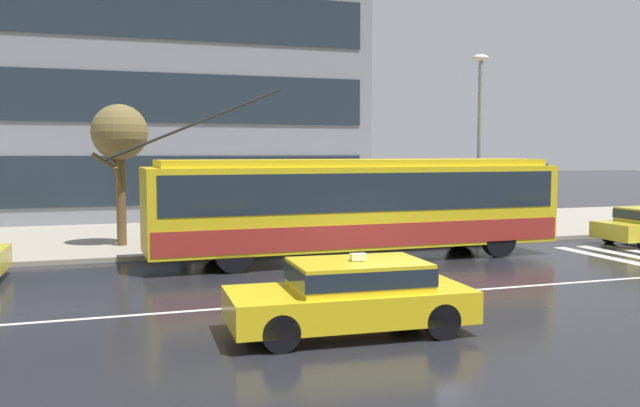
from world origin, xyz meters
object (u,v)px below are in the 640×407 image
Objects in this scene: pedestrian_at_shelter at (381,190)px; street_lamp at (480,129)px; taxi_oncoming_near at (353,293)px; pedestrian_approaching_curb at (181,200)px; street_tree_bare at (120,136)px; bus_shelter at (243,188)px; pedestrian_walking_past at (296,191)px; trolleybus at (358,204)px.

street_lamp is at bearing -26.14° from pedestrian_at_shelter.
pedestrian_at_shelter is (5.68, 11.82, 1.04)m from taxi_oncoming_near.
pedestrian_approaching_curb is 10.83m from street_lamp.
street_tree_bare is at bearing 173.63° from street_lamp.
street_lamp is at bearing 0.86° from pedestrian_approaching_curb.
bus_shelter is 8.72m from street_lamp.
street_tree_bare is at bearing -178.83° from pedestrian_walking_past.
bus_shelter is (0.38, 11.05, 1.27)m from taxi_oncoming_near.
bus_shelter is 4.26m from street_tree_bare.
street_lamp reaches higher than pedestrian_at_shelter.
taxi_oncoming_near is 2.18× the size of pedestrian_approaching_curb.
trolleybus is 6.64× the size of pedestrian_at_shelter.
pedestrian_walking_past is (2.03, 0.72, -0.19)m from bus_shelter.
pedestrian_walking_past is (2.41, 11.77, 1.08)m from taxi_oncoming_near.
bus_shelter is at bearing -160.60° from pedestrian_walking_past.
trolleybus reaches higher than pedestrian_approaching_curb.
pedestrian_at_shelter is at bearing 0.87° from pedestrian_walking_past.
street_tree_bare is (-9.16, -0.17, 1.93)m from pedestrian_at_shelter.
pedestrian_approaching_curb is at bearing -179.14° from street_lamp.
trolleybus is at bearing -28.16° from pedestrian_approaching_curb.
pedestrian_walking_past is (-3.27, -0.05, 0.03)m from pedestrian_at_shelter.
street_lamp is (5.76, 2.74, 2.36)m from trolleybus.
bus_shelter is at bearing 174.74° from street_lamp.
trolleybus reaches higher than pedestrian_walking_past.
pedestrian_at_shelter is at bearing 12.90° from pedestrian_approaching_curb.
street_lamp is 12.39m from street_tree_bare.
pedestrian_approaching_curb is 0.97× the size of pedestrian_walking_past.
bus_shelter is 1.97× the size of pedestrian_approaching_curb.
trolleybus reaches higher than taxi_oncoming_near.
taxi_oncoming_near is 12.06m from pedestrian_walking_past.
street_lamp reaches higher than bus_shelter.
pedestrian_at_shelter is at bearing 153.86° from street_lamp.
bus_shelter reaches higher than pedestrian_walking_past.
bus_shelter is 1.91× the size of pedestrian_walking_past.
pedestrian_approaching_curb is (-7.44, -1.70, -0.06)m from pedestrian_at_shelter.
pedestrian_walking_past is at bearing 21.64° from pedestrian_approaching_curb.
trolleybus is 5.48m from pedestrian_approaching_curb.
street_tree_bare is (-5.89, -0.12, 1.90)m from pedestrian_walking_past.
pedestrian_walking_past is 0.31× the size of street_lamp.
bus_shelter is 5.36m from pedestrian_at_shelter.
street_lamp reaches higher than trolleybus.
pedestrian_at_shelter is 9.36m from street_tree_bare.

